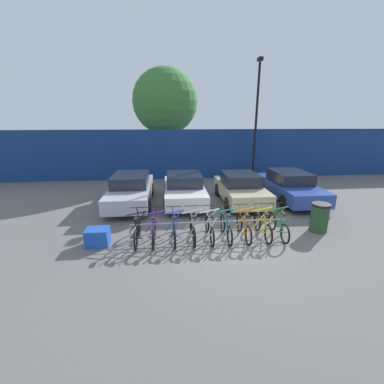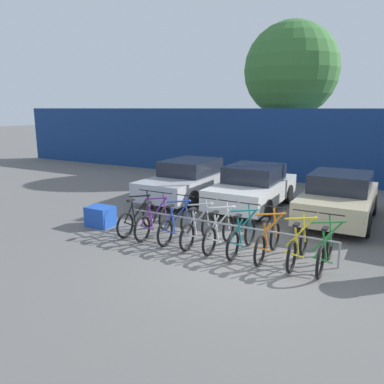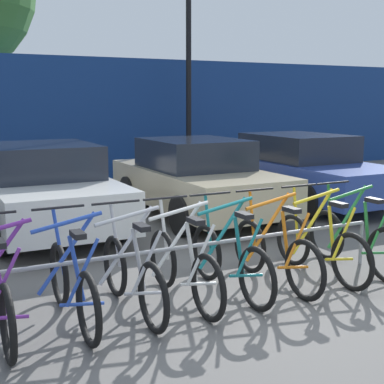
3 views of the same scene
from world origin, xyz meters
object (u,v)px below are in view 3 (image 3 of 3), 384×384
(bicycle_orange, at_px, (275,253))
(car_blue, at_px, (300,169))
(bicycle_white, at_px, (183,268))
(lamp_post, at_px, (189,26))
(bicycle_blue, at_px, (72,285))
(bicycle_teal, at_px, (230,260))
(bike_rack, at_px, (178,252))
(bicycle_green, at_px, (355,241))
(car_beige, at_px, (196,178))
(car_white, at_px, (45,188))
(bicycle_yellow, at_px, (320,246))
(bicycle_silver, at_px, (132,276))

(bicycle_orange, xyz_separation_m, car_blue, (3.45, 3.94, 0.31))
(bicycle_white, xyz_separation_m, bicycle_orange, (1.16, 0.00, 0.00))
(lamp_post, bearing_deg, bicycle_blue, -123.34)
(bicycle_blue, bearing_deg, bicycle_teal, -2.53)
(bike_rack, bearing_deg, bicycle_blue, -172.75)
(bicycle_blue, height_order, bicycle_white, same)
(bicycle_teal, distance_m, lamp_post, 9.43)
(bicycle_green, bearing_deg, bicycle_white, 176.91)
(car_beige, bearing_deg, car_white, 176.57)
(bicycle_yellow, height_order, car_blue, car_blue)
(car_white, bearing_deg, bike_rack, -80.88)
(bicycle_teal, xyz_separation_m, car_blue, (4.05, 3.94, 0.31))
(bicycle_silver, xyz_separation_m, car_blue, (5.17, 3.94, 0.31))
(bicycle_yellow, relative_size, car_white, 0.42)
(bicycle_teal, distance_m, car_beige, 4.01)
(bicycle_white, distance_m, car_beige, 4.25)
(bicycle_orange, xyz_separation_m, car_white, (-1.75, 3.86, 0.31))
(bicycle_white, xyz_separation_m, bicycle_teal, (0.56, 0.00, 0.00))
(car_white, bearing_deg, bicycle_orange, -65.57)
(bicycle_yellow, relative_size, car_blue, 0.38)
(bicycle_teal, bearing_deg, bicycle_orange, 2.94)
(bike_rack, relative_size, bicycle_green, 3.08)
(bicycle_blue, xyz_separation_m, car_beige, (3.24, 3.70, 0.31))
(bicycle_green, relative_size, car_white, 0.42)
(bicycle_white, distance_m, bicycle_teal, 0.56)
(bicycle_blue, bearing_deg, bicycle_silver, -2.53)
(bicycle_white, height_order, car_white, car_white)
(bicycle_orange, xyz_separation_m, lamp_post, (2.92, 7.97, 3.59))
(bicycle_blue, relative_size, bicycle_white, 1.00)
(bicycle_silver, bearing_deg, bicycle_yellow, 2.25)
(car_white, relative_size, car_beige, 1.02)
(car_white, bearing_deg, bicycle_silver, -89.62)
(bicycle_silver, height_order, bicycle_green, same)
(bike_rack, bearing_deg, car_white, 99.12)
(bicycle_silver, relative_size, car_blue, 0.38)
(bicycle_teal, height_order, bicycle_orange, same)
(bicycle_yellow, bearing_deg, lamp_post, 77.77)
(bicycle_orange, bearing_deg, car_beige, 74.47)
(bicycle_silver, height_order, car_white, car_white)
(bicycle_white, xyz_separation_m, car_white, (-0.59, 3.86, 0.31))
(bicycle_silver, height_order, bicycle_white, same)
(bicycle_green, bearing_deg, bicycle_yellow, 176.91)
(car_white, relative_size, lamp_post, 0.57)
(car_white, height_order, car_blue, same)
(bicycle_teal, bearing_deg, bicycle_white, -177.06)
(bike_rack, relative_size, bicycle_yellow, 3.08)
(car_beige, bearing_deg, bike_rack, -120.25)
(bicycle_green, distance_m, lamp_post, 8.91)
(bicycle_teal, distance_m, bicycle_yellow, 1.26)
(car_white, bearing_deg, car_blue, 0.86)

